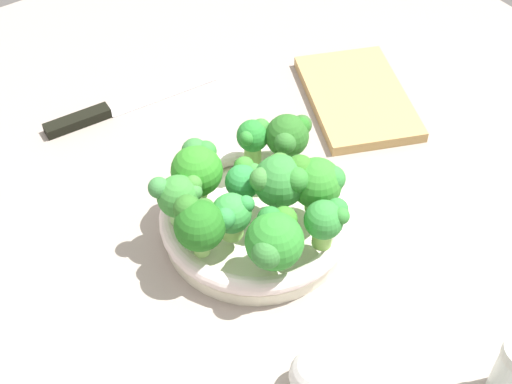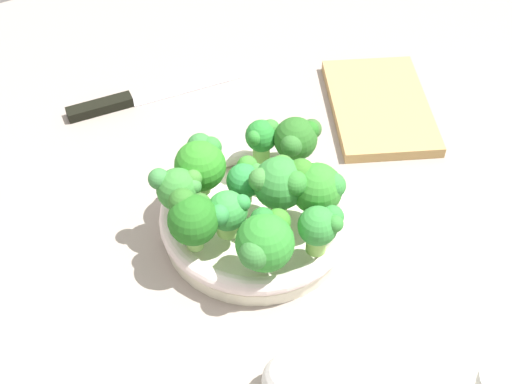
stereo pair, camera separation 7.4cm
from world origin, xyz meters
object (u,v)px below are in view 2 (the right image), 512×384
at_px(broccoli_floret_10, 265,241).
at_px(broccoli_floret_3, 320,226).
at_px(broccoli_floret_1, 262,137).
at_px(broccoli_floret_5, 227,212).
at_px(bowl, 256,220).
at_px(broccoli_floret_9, 178,189).
at_px(garlic_bulb, 288,381).
at_px(knife, 131,99).
at_px(cutting_board, 380,106).
at_px(broccoli_floret_8, 192,218).
at_px(broccoli_floret_2, 245,178).
at_px(broccoli_floret_4, 297,140).
at_px(broccoli_floret_0, 280,182).
at_px(broccoli_floret_6, 314,185).
at_px(broccoli_floret_7, 201,163).

bearing_deg(broccoli_floret_10, broccoli_floret_3, -98.76).
distance_m(broccoli_floret_1, broccoli_floret_5, 0.13).
distance_m(bowl, broccoli_floret_10, 0.10).
distance_m(broccoli_floret_9, garlic_bulb, 0.25).
xyz_separation_m(bowl, knife, (0.31, 0.04, -0.01)).
relative_size(broccoli_floret_5, garlic_bulb, 1.10).
distance_m(cutting_board, garlic_bulb, 0.48).
height_order(bowl, broccoli_floret_8, broccoli_floret_8).
relative_size(broccoli_floret_2, knife, 0.21).
distance_m(broccoli_floret_1, broccoli_floret_9, 0.13).
bearing_deg(broccoli_floret_3, broccoli_floret_10, 81.24).
distance_m(broccoli_floret_3, cutting_board, 0.32).
xyz_separation_m(broccoli_floret_4, broccoli_floret_5, (-0.06, 0.13, -0.01)).
bearing_deg(broccoli_floret_1, bowl, 146.66).
height_order(bowl, broccoli_floret_1, broccoli_floret_1).
bearing_deg(broccoli_floret_2, broccoli_floret_10, 163.94).
bearing_deg(broccoli_floret_2, cutting_board, -70.47).
height_order(broccoli_floret_3, broccoli_floret_5, broccoli_floret_3).
xyz_separation_m(broccoli_floret_0, broccoli_floret_1, (0.09, -0.02, -0.01)).
bearing_deg(garlic_bulb, broccoli_floret_1, -23.68).
distance_m(broccoli_floret_6, broccoli_floret_7, 0.14).
bearing_deg(broccoli_floret_6, bowl, 57.95).
bearing_deg(broccoli_floret_0, broccoli_floret_2, 34.33).
bearing_deg(knife, broccoli_floret_6, -163.61).
xyz_separation_m(broccoli_floret_5, broccoli_floret_8, (0.00, 0.04, 0.01)).
xyz_separation_m(broccoli_floret_3, broccoli_floret_8, (0.07, 0.12, 0.01)).
height_order(broccoli_floret_8, cutting_board, broccoli_floret_8).
distance_m(bowl, broccoli_floret_9, 0.11).
bearing_deg(knife, garlic_bulb, 176.39).
xyz_separation_m(broccoli_floret_2, broccoli_floret_8, (-0.04, 0.09, 0.01)).
xyz_separation_m(broccoli_floret_1, broccoli_floret_8, (-0.09, 0.14, 0.01)).
height_order(bowl, broccoli_floret_7, broccoli_floret_7).
bearing_deg(broccoli_floret_9, knife, -8.19).
relative_size(broccoli_floret_1, broccoli_floret_6, 0.81).
bearing_deg(broccoli_floret_7, broccoli_floret_2, -135.69).
xyz_separation_m(broccoli_floret_4, broccoli_floret_7, (0.02, 0.12, -0.00)).
height_order(broccoli_floret_7, broccoli_floret_8, same).
distance_m(broccoli_floret_1, broccoli_floret_3, 0.16).
distance_m(broccoli_floret_1, broccoli_floret_4, 0.04).
bearing_deg(broccoli_floret_1, broccoli_floret_5, 133.53).
relative_size(broccoli_floret_0, broccoli_floret_7, 1.08).
relative_size(bowl, cutting_board, 1.11).
bearing_deg(broccoli_floret_3, garlic_bulb, 137.99).
distance_m(broccoli_floret_4, broccoli_floret_7, 0.12).
relative_size(broccoli_floret_7, broccoli_floret_9, 1.08).
bearing_deg(broccoli_floret_4, bowl, 118.00).
xyz_separation_m(broccoli_floret_1, broccoli_floret_4, (-0.03, -0.03, 0.01)).
xyz_separation_m(broccoli_floret_5, broccoli_floret_6, (-0.02, -0.10, 0.01)).
bearing_deg(broccoli_floret_0, broccoli_floret_9, 63.59).
xyz_separation_m(broccoli_floret_3, broccoli_floret_5, (0.07, 0.08, -0.00)).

